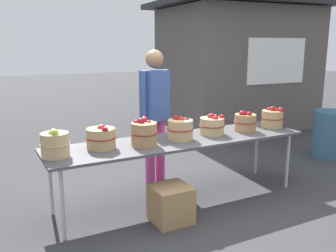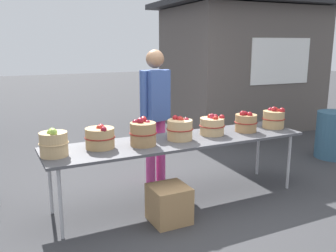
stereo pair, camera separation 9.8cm
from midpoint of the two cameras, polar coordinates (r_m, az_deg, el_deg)
ground_plane at (r=4.53m, az=2.35°, el=-11.31°), size 40.00×40.00×0.00m
market_table at (r=4.29m, az=2.44°, el=-2.53°), size 3.10×0.76×0.75m
apple_basket_green_0 at (r=3.77m, az=-16.56°, el=-2.55°), size 0.29×0.29×0.29m
apple_basket_red_0 at (r=3.96m, az=-9.77°, el=-1.76°), size 0.33×0.33×0.26m
apple_basket_red_1 at (r=4.01m, az=-3.19°, el=-1.08°), size 0.30×0.30×0.31m
apple_basket_red_2 at (r=4.24m, az=2.48°, el=-0.49°), size 0.31×0.31×0.28m
apple_basket_red_3 at (r=4.52m, az=7.47°, el=0.08°), size 0.31×0.31×0.26m
apple_basket_red_4 at (r=4.75m, az=12.53°, el=0.59°), size 0.29×0.29×0.27m
apple_basket_red_5 at (r=5.06m, az=16.57°, el=1.13°), size 0.30×0.30×0.28m
vendor_adult at (r=4.79m, az=-1.38°, el=3.03°), size 0.45×0.32×1.77m
food_kiosk at (r=8.64m, az=11.39°, el=9.34°), size 3.67×3.10×2.74m
trash_barrel at (r=6.64m, az=24.75°, el=-1.25°), size 0.59×0.59×0.76m
produce_crate at (r=3.95m, az=0.88°, el=-11.94°), size 0.39×0.39×0.39m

